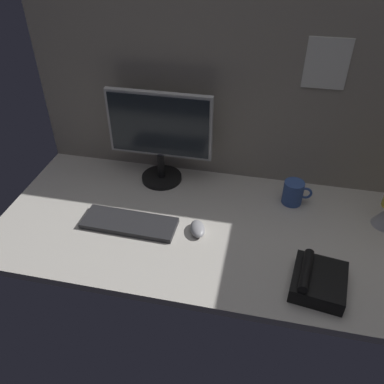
% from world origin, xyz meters
% --- Properties ---
extents(ground_plane, '(1.80, 0.80, 0.03)m').
position_xyz_m(ground_plane, '(0.00, 0.00, -0.01)').
color(ground_plane, beige).
extents(cubicle_wall_back, '(1.80, 0.06, 0.80)m').
position_xyz_m(cubicle_wall_back, '(0.00, 0.37, 0.40)').
color(cubicle_wall_back, gray).
rests_on(cubicle_wall_back, ground_plane).
extents(monitor, '(0.45, 0.18, 0.41)m').
position_xyz_m(monitor, '(-0.33, 0.25, 0.23)').
color(monitor, black).
rests_on(monitor, ground_plane).
extents(keyboard, '(0.37, 0.14, 0.02)m').
position_xyz_m(keyboard, '(-0.37, -0.08, 0.01)').
color(keyboard, '#262628').
rests_on(keyboard, ground_plane).
extents(mouse, '(0.08, 0.11, 0.03)m').
position_xyz_m(mouse, '(-0.10, -0.07, 0.02)').
color(mouse, '#99999E').
rests_on(mouse, ground_plane).
extents(mug_ceramic_blue, '(0.12, 0.08, 0.10)m').
position_xyz_m(mug_ceramic_blue, '(0.25, 0.20, 0.05)').
color(mug_ceramic_blue, '#38569E').
rests_on(mug_ceramic_blue, ground_plane).
extents(desk_phone, '(0.20, 0.21, 0.09)m').
position_xyz_m(desk_phone, '(0.33, -0.24, 0.03)').
color(desk_phone, black).
rests_on(desk_phone, ground_plane).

